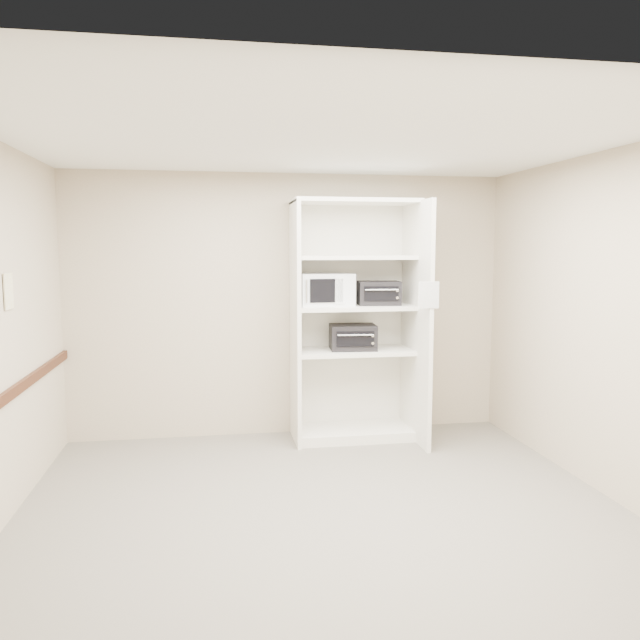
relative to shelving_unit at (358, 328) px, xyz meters
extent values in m
cube|color=#676057|center=(-0.67, -1.70, -1.13)|extent=(4.50, 4.00, 0.01)
cube|color=white|center=(-0.67, -1.70, 1.57)|extent=(4.50, 4.00, 0.01)
cube|color=#B9AC90|center=(-0.67, 0.30, 0.22)|extent=(4.50, 0.02, 2.70)
cube|color=#B9AC90|center=(-0.67, -3.70, 0.22)|extent=(4.50, 0.02, 2.70)
cube|color=#B9AC90|center=(1.58, -1.70, 0.22)|extent=(0.02, 4.00, 2.70)
cube|color=white|center=(-0.65, -0.02, 0.07)|extent=(0.04, 0.60, 2.40)
cube|color=white|center=(0.55, -0.17, 0.07)|extent=(0.04, 0.90, 2.40)
cube|color=white|center=(-0.05, 0.28, 0.07)|extent=(1.24, 0.02, 2.40)
cube|color=white|center=(-0.05, 0.00, -1.08)|extent=(1.16, 0.56, 0.10)
cube|color=white|center=(-0.05, 0.00, -0.23)|extent=(1.16, 0.56, 0.04)
cube|color=white|center=(-0.05, 0.00, 0.22)|extent=(1.16, 0.56, 0.04)
cube|color=white|center=(-0.05, 0.00, 0.72)|extent=(1.16, 0.56, 0.04)
cube|color=white|center=(-0.05, 0.00, 1.27)|extent=(1.24, 0.60, 0.04)
cube|color=white|center=(-0.34, 0.06, 0.40)|extent=(0.56, 0.44, 0.32)
cube|color=black|center=(0.21, -0.01, 0.36)|extent=(0.44, 0.35, 0.24)
cube|color=black|center=(-0.06, -0.01, -0.08)|extent=(0.48, 0.38, 0.25)
cube|color=white|center=(0.52, -0.63, 0.38)|extent=(0.19, 0.01, 0.24)
cube|color=silver|center=(-2.90, -1.30, 0.50)|extent=(0.01, 0.19, 0.26)
camera|label=1|loc=(-1.44, -6.11, 0.81)|focal=35.00mm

